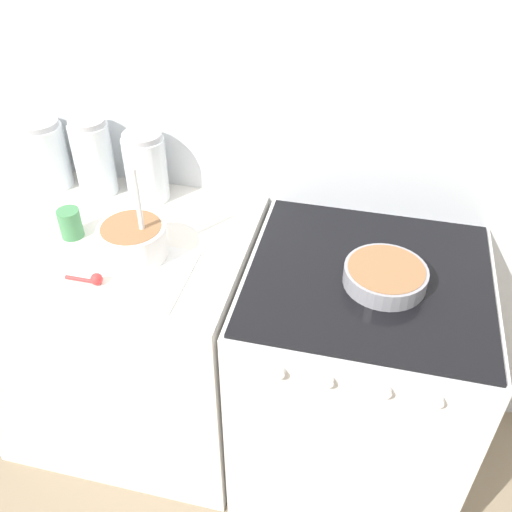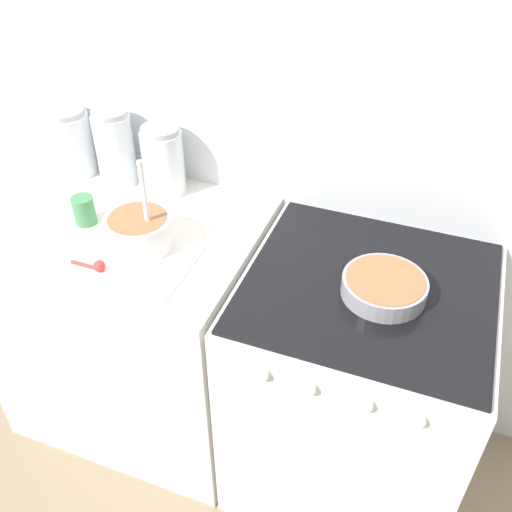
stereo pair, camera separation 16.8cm
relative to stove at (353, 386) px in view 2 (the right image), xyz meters
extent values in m
plane|color=gray|center=(-0.39, -0.35, -0.46)|extent=(12.00, 12.00, 0.00)
cube|color=silver|center=(-0.39, 0.37, 0.74)|extent=(4.81, 0.05, 2.40)
cube|color=silver|center=(-0.84, 0.00, 0.00)|extent=(0.91, 0.70, 0.92)
cube|color=silver|center=(0.00, 0.00, -0.01)|extent=(0.74, 0.70, 0.91)
cube|color=black|center=(0.00, 0.00, 0.46)|extent=(0.71, 0.67, 0.01)
cylinder|color=white|center=(-0.20, -0.36, 0.38)|extent=(0.04, 0.02, 0.04)
cylinder|color=white|center=(-0.07, -0.36, 0.38)|extent=(0.04, 0.02, 0.04)
cylinder|color=white|center=(0.07, -0.36, 0.38)|extent=(0.04, 0.02, 0.04)
cylinder|color=white|center=(0.20, -0.36, 0.38)|extent=(0.04, 0.02, 0.04)
cylinder|color=white|center=(-0.72, -0.07, 0.52)|extent=(0.21, 0.21, 0.11)
cylinder|color=#8C603D|center=(-0.72, -0.07, 0.54)|extent=(0.18, 0.18, 0.06)
cylinder|color=white|center=(-0.68, -0.07, 0.63)|extent=(0.02, 0.02, 0.29)
cylinder|color=gray|center=(0.04, -0.03, 0.49)|extent=(0.24, 0.24, 0.06)
cylinder|color=#8C603D|center=(0.04, -0.03, 0.50)|extent=(0.22, 0.22, 0.05)
cylinder|color=silver|center=(-1.18, 0.25, 0.58)|extent=(0.16, 0.16, 0.23)
cylinder|color=olive|center=(-1.18, 0.25, 0.53)|extent=(0.14, 0.14, 0.14)
cylinder|color=#B2B2B7|center=(-1.18, 0.25, 0.70)|extent=(0.15, 0.15, 0.02)
cylinder|color=silver|center=(-0.99, 0.25, 0.59)|extent=(0.14, 0.14, 0.26)
cylinder|color=silver|center=(-0.99, 0.25, 0.54)|extent=(0.12, 0.12, 0.15)
cylinder|color=#B2B2B7|center=(-0.99, 0.25, 0.73)|extent=(0.12, 0.12, 0.02)
cylinder|color=silver|center=(-0.80, 0.25, 0.58)|extent=(0.15, 0.15, 0.23)
cylinder|color=tan|center=(-0.80, 0.25, 0.53)|extent=(0.13, 0.13, 0.14)
cylinder|color=#B2B2B7|center=(-0.80, 0.25, 0.70)|extent=(0.13, 0.13, 0.02)
cylinder|color=#3F7F4C|center=(-0.95, -0.02, 0.51)|extent=(0.07, 0.07, 0.10)
cube|color=white|center=(-0.62, -0.16, 0.46)|extent=(0.20, 0.29, 0.01)
cylinder|color=red|center=(-0.83, -0.22, 0.47)|extent=(0.09, 0.01, 0.01)
sphere|color=red|center=(-0.77, -0.22, 0.48)|extent=(0.04, 0.04, 0.04)
camera|label=1|loc=(-0.03, -1.33, 1.56)|focal=40.00mm
camera|label=2|loc=(0.13, -1.28, 1.56)|focal=40.00mm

